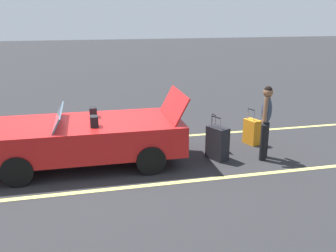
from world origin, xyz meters
TOP-DOWN VIEW (x-y plane):
  - ground_plane at (0.00, 0.00)m, footprint 80.00×80.00m
  - lot_line_near at (0.00, -1.34)m, footprint 18.00×0.12m
  - lot_line_mid at (0.00, 1.36)m, footprint 18.00×0.12m
  - convertible_car at (0.20, -0.00)m, footprint 4.22×1.88m
  - suitcase_large_black at (-2.86, 0.37)m, footprint 0.46×0.55m
  - suitcase_medium_bright at (-4.05, -0.38)m, footprint 0.36×0.45m
  - suitcase_small_carryon at (-3.02, -0.18)m, footprint 0.24×0.35m
  - traveler_person at (-3.87, 0.60)m, footprint 0.43×0.54m

SIDE VIEW (x-z plane):
  - ground_plane at x=0.00m, z-range 0.00..0.00m
  - lot_line_near at x=0.00m, z-range 0.00..0.00m
  - lot_line_mid at x=0.00m, z-range 0.00..0.00m
  - suitcase_small_carryon at x=-3.02m, z-range -0.19..0.70m
  - suitcase_medium_bright at x=-4.05m, z-range -0.14..0.76m
  - suitcase_large_black at x=-2.86m, z-range -0.13..0.87m
  - convertible_car at x=0.20m, z-range -0.16..1.35m
  - traveler_person at x=-3.87m, z-range 0.10..1.76m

